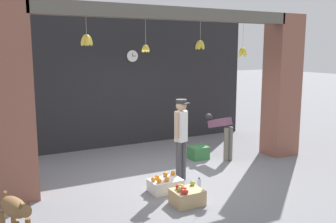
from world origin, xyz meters
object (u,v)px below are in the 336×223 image
Objects in this scene: fruit_crate_oranges at (165,185)px; water_bottle at (199,184)px; produce_box_green at (198,153)px; shopkeeper at (181,134)px; fruit_crate_apples at (187,196)px; wall_clock at (132,56)px; worker_stooping at (221,131)px; dog at (15,210)px.

water_bottle is at bearing -19.93° from fruit_crate_oranges.
shopkeeper is at bearing -135.05° from produce_box_green.
wall_clock is at bearing 79.39° from fruit_crate_apples.
shopkeeper is 1.02m from fruit_crate_oranges.
shopkeeper is at bearing -164.34° from worker_stooping.
worker_stooping is at bearing 95.16° from dog.
fruit_crate_oranges is 1.79× the size of wall_clock.
water_bottle is (-1.03, -1.64, -0.04)m from produce_box_green.
worker_stooping is at bearing -60.36° from wall_clock.
water_bottle is at bearing -149.57° from worker_stooping.
wall_clock reaches higher than fruit_crate_apples.
dog is 2.75× the size of wall_clock.
worker_stooping is 3.21× the size of wall_clock.
fruit_crate_oranges is at bearing 88.28° from dog.
produce_box_green is at bearing 100.14° from dog.
shopkeeper is 7.10× the size of water_bottle.
fruit_crate_oranges reaches higher than water_bottle.
fruit_crate_oranges is at bearing -163.03° from worker_stooping.
worker_stooping reaches higher than dog.
worker_stooping reaches higher than water_bottle.
water_bottle is 0.71× the size of wall_clock.
dog is at bearing -170.65° from worker_stooping.
fruit_crate_apples is (2.60, 0.02, -0.31)m from dog.
fruit_crate_apples is at bearing -150.24° from worker_stooping.
fruit_crate_apples is 0.70m from water_bottle.
shopkeeper is 1.73m from produce_box_green.
fruit_crate_apples is (-2.02, -1.85, -0.53)m from worker_stooping.
shopkeeper is 2.80× the size of fruit_crate_oranges.
dog is 0.86× the size of worker_stooping.
fruit_crate_oranges is (2.55, 0.69, -0.33)m from dog.
worker_stooping is (4.62, 1.87, 0.22)m from dog.
dog is 4.99m from worker_stooping.
dog is 5.62m from wall_clock.
fruit_crate_apples is 1.56× the size of wall_clock.
fruit_crate_oranges is at bearing -138.35° from produce_box_green.
fruit_crate_oranges is 0.67m from fruit_crate_apples.
worker_stooping reaches higher than fruit_crate_oranges.
worker_stooping is 2.44× the size of produce_box_green.
shopkeeper reaches higher than worker_stooping.
fruit_crate_apples is at bearing -139.44° from water_bottle.
fruit_crate_apples is at bearing -126.58° from produce_box_green.
shopkeeper is at bearing 96.85° from water_bottle.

